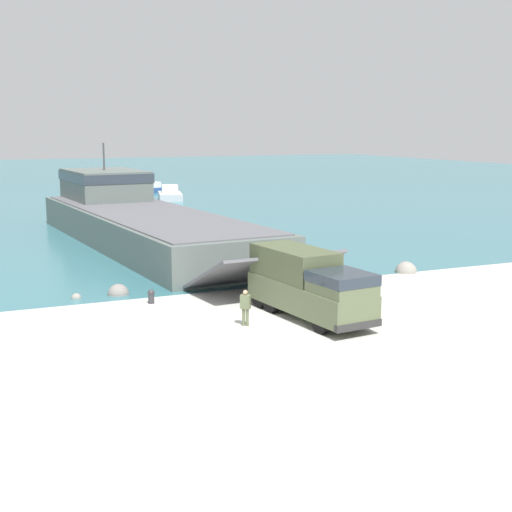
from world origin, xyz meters
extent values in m
plane|color=#B7B5AD|center=(0.00, 0.00, 0.00)|extent=(240.00, 240.00, 0.00)
cube|color=#336B75|center=(0.00, 97.03, 0.00)|extent=(240.00, 180.00, 0.01)
cube|color=#56605B|center=(2.99, 24.05, 1.24)|extent=(10.80, 32.75, 2.48)
cube|color=#56565B|center=(2.99, 24.05, 2.52)|extent=(10.03, 31.41, 0.08)
cube|color=#56605B|center=(2.19, 35.12, 3.82)|extent=(6.58, 9.43, 2.66)
cube|color=#28333D|center=(2.19, 35.12, 4.60)|extent=(6.76, 9.53, 0.80)
cylinder|color=#3F3F42|center=(2.19, 35.12, 6.35)|extent=(0.16, 0.16, 2.40)
cube|color=#56565B|center=(4.34, 5.39, 1.35)|extent=(7.58, 5.77, 2.42)
cube|color=#566042|center=(4.24, -0.02, 1.04)|extent=(3.14, 7.82, 1.29)
cube|color=#566042|center=(4.51, -2.51, 2.16)|extent=(2.46, 2.81, 0.95)
cube|color=#28333D|center=(4.51, -2.51, 2.40)|extent=(2.53, 2.84, 0.48)
cube|color=#495236|center=(4.10, 1.27, 2.43)|extent=(2.75, 5.04, 1.48)
cube|color=#2D2D2D|center=(4.64, -3.72, 0.55)|extent=(2.39, 0.50, 0.32)
cylinder|color=black|center=(5.43, -2.26, 0.61)|extent=(0.53, 1.26, 1.22)
cylinder|color=black|center=(3.56, -2.46, 0.61)|extent=(0.53, 1.26, 1.22)
cylinder|color=black|center=(4.97, 1.88, 0.61)|extent=(0.53, 1.26, 1.22)
cylinder|color=black|center=(3.11, 1.68, 0.61)|extent=(0.53, 1.26, 1.22)
cylinder|color=black|center=(4.86, 2.98, 0.61)|extent=(0.53, 1.26, 1.22)
cylinder|color=black|center=(2.99, 2.77, 0.61)|extent=(0.53, 1.26, 1.22)
cylinder|color=#566042|center=(0.92, 0.03, 0.40)|extent=(0.14, 0.14, 0.80)
cylinder|color=#566042|center=(1.05, -0.09, 0.40)|extent=(0.14, 0.14, 0.80)
cube|color=#566042|center=(0.98, -0.03, 1.12)|extent=(0.49, 0.48, 0.64)
sphere|color=tan|center=(0.98, -0.03, 1.55)|extent=(0.22, 0.22, 0.22)
cube|color=navy|center=(16.17, 67.91, 0.35)|extent=(6.30, 3.62, 0.70)
cube|color=silver|center=(15.74, 67.77, 1.08)|extent=(2.12, 1.80, 0.77)
cube|color=#B7BABF|center=(14.89, 57.04, 0.44)|extent=(4.14, 6.47, 0.88)
cube|color=silver|center=(14.99, 57.48, 1.36)|extent=(2.33, 2.21, 0.96)
cylinder|color=#333338|center=(-1.79, 5.77, 0.23)|extent=(0.31, 0.31, 0.46)
sphere|color=#333338|center=(-1.79, 5.77, 0.56)|extent=(0.36, 0.36, 0.36)
sphere|color=gray|center=(14.86, 7.17, 0.00)|extent=(1.35, 1.35, 1.35)
sphere|color=gray|center=(-2.88, 8.40, 0.00)|extent=(1.16, 1.16, 1.16)
sphere|color=gray|center=(-5.10, 8.43, 0.00)|extent=(0.53, 0.53, 0.53)
camera|label=1|loc=(-11.14, -28.75, 8.81)|focal=50.00mm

